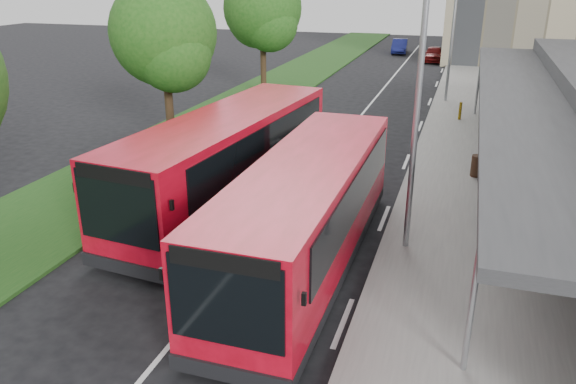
% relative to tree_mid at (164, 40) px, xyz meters
% --- Properties ---
extents(ground, '(120.00, 120.00, 0.00)m').
position_rel_tree_mid_xyz_m(ground, '(7.01, -9.05, -4.64)').
color(ground, black).
rests_on(ground, ground).
extents(pavement, '(5.00, 80.00, 0.15)m').
position_rel_tree_mid_xyz_m(pavement, '(13.01, 10.95, -4.57)').
color(pavement, gray).
rests_on(pavement, ground).
extents(grass_verge, '(5.00, 80.00, 0.10)m').
position_rel_tree_mid_xyz_m(grass_verge, '(0.01, 10.95, -4.59)').
color(grass_verge, '#184115').
rests_on(grass_verge, ground).
extents(lane_centre_line, '(0.12, 70.00, 0.01)m').
position_rel_tree_mid_xyz_m(lane_centre_line, '(7.01, 5.95, -4.64)').
color(lane_centre_line, silver).
rests_on(lane_centre_line, ground).
extents(kerb_dashes, '(0.12, 56.00, 0.01)m').
position_rel_tree_mid_xyz_m(kerb_dashes, '(10.31, 9.95, -4.64)').
color(kerb_dashes, silver).
rests_on(kerb_dashes, ground).
extents(tree_mid, '(4.50, 4.50, 7.19)m').
position_rel_tree_mid_xyz_m(tree_mid, '(0.00, 0.00, 0.00)').
color(tree_mid, '#372516').
rests_on(tree_mid, ground).
extents(tree_far, '(4.76, 4.76, 7.65)m').
position_rel_tree_mid_xyz_m(tree_far, '(-0.00, 12.00, 0.29)').
color(tree_far, '#372516').
rests_on(tree_far, ground).
extents(lamp_post_near, '(1.44, 0.28, 8.00)m').
position_rel_tree_mid_xyz_m(lamp_post_near, '(11.13, -7.05, 0.07)').
color(lamp_post_near, '#97999F').
rests_on(lamp_post_near, pavement).
extents(lamp_post_far, '(1.44, 0.28, 8.00)m').
position_rel_tree_mid_xyz_m(lamp_post_far, '(11.13, 12.95, 0.07)').
color(lamp_post_far, '#97999F').
rests_on(lamp_post_far, pavement).
extents(bus_main, '(2.82, 10.38, 2.93)m').
position_rel_tree_mid_xyz_m(bus_main, '(8.79, -8.71, -3.14)').
color(bus_main, red).
rests_on(bus_main, ground).
extents(bus_second, '(3.80, 11.14, 3.10)m').
position_rel_tree_mid_xyz_m(bus_second, '(5.19, -5.59, -3.06)').
color(bus_second, red).
rests_on(bus_second, ground).
extents(litter_bin, '(0.57, 0.57, 0.80)m').
position_rel_tree_mid_xyz_m(litter_bin, '(13.05, -0.43, -4.09)').
color(litter_bin, '#352215').
rests_on(litter_bin, pavement).
extents(bollard, '(0.18, 0.18, 0.91)m').
position_rel_tree_mid_xyz_m(bollard, '(12.16, 8.35, -4.04)').
color(bollard, '#D9A20B').
rests_on(bollard, pavement).
extents(car_near, '(1.77, 3.99, 1.33)m').
position_rel_tree_mid_xyz_m(car_near, '(9.29, 29.53, -3.98)').
color(car_near, '#600D0E').
rests_on(car_near, ground).
extents(car_far, '(1.68, 4.06, 1.31)m').
position_rel_tree_mid_xyz_m(car_far, '(5.76, 34.13, -3.99)').
color(car_far, navy).
rests_on(car_far, ground).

